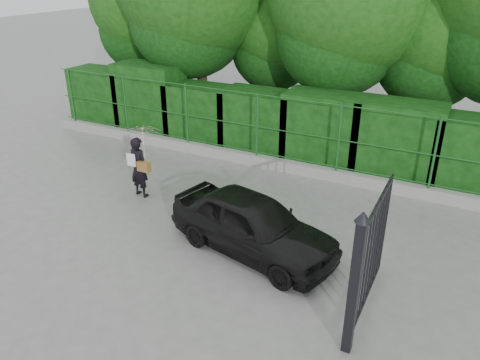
% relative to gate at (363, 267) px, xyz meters
% --- Properties ---
extents(ground, '(80.00, 80.00, 0.00)m').
position_rel_gate_xyz_m(ground, '(-4.60, 0.72, -1.19)').
color(ground, gray).
extents(kerb, '(14.00, 0.25, 0.30)m').
position_rel_gate_xyz_m(kerb, '(-4.60, 5.22, -1.04)').
color(kerb, '#9E9E99').
rests_on(kerb, ground).
extents(fence, '(14.13, 0.06, 1.80)m').
position_rel_gate_xyz_m(fence, '(-4.38, 5.22, 0.01)').
color(fence, '#1A581F').
rests_on(fence, kerb).
extents(hedge, '(14.20, 1.20, 2.28)m').
position_rel_gate_xyz_m(hedge, '(-4.66, 6.22, -0.19)').
color(hedge, black).
rests_on(hedge, ground).
extents(gate, '(0.22, 2.33, 2.36)m').
position_rel_gate_xyz_m(gate, '(0.00, 0.00, 0.00)').
color(gate, black).
rests_on(gate, ground).
extents(woman, '(0.89, 0.91, 1.79)m').
position_rel_gate_xyz_m(woman, '(-5.83, 2.25, -0.00)').
color(woman, black).
rests_on(woman, ground).
extents(car, '(3.78, 2.19, 1.21)m').
position_rel_gate_xyz_m(car, '(-2.41, 1.27, -0.58)').
color(car, black).
rests_on(car, ground).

